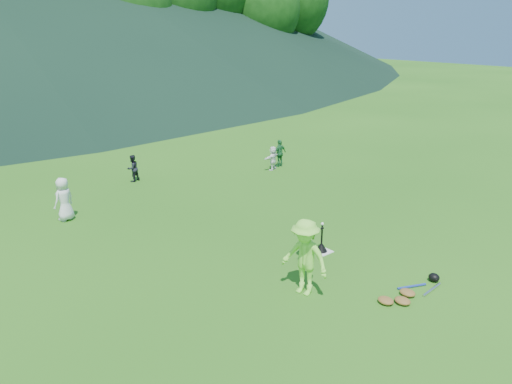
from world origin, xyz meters
TOP-DOWN VIEW (x-y plane):
  - ground at (0.00, 0.00)m, footprint 120.00×120.00m
  - home_plate at (0.00, 0.00)m, footprint 0.45×0.45m
  - baseball at (0.00, 0.00)m, footprint 0.08×0.08m
  - batter_child at (-0.73, -0.12)m, footprint 0.34×0.43m
  - adult_coach at (-1.73, -1.13)m, footprint 0.83×1.16m
  - fielder_a at (-4.04, 6.11)m, footprint 0.71×0.59m
  - fielder_b at (-0.87, 8.25)m, footprint 0.55×0.48m
  - fielder_c at (4.44, 6.37)m, footprint 0.64×0.31m
  - fielder_d at (3.92, 6.20)m, footprint 0.89×0.51m
  - batting_tee at (0.00, 0.00)m, footprint 0.30×0.30m
  - batter_gear at (-0.71, -0.12)m, footprint 0.73×0.26m
  - equipment_pile at (-0.17, -2.58)m, footprint 1.80×0.58m
  - outfield_fence at (0.00, 28.00)m, footprint 70.07×0.08m

SIDE VIEW (x-z plane):
  - ground at x=0.00m, z-range 0.00..0.00m
  - home_plate at x=0.00m, z-range 0.00..0.02m
  - equipment_pile at x=-0.17m, z-range -0.03..0.16m
  - batting_tee at x=0.00m, z-range -0.21..0.47m
  - fielder_d at x=3.92m, z-range 0.00..0.91m
  - fielder_b at x=-0.87m, z-range 0.00..0.96m
  - batter_child at x=-0.73m, z-range 0.00..1.02m
  - fielder_c at x=4.44m, z-range 0.00..1.07m
  - fielder_a at x=-4.04m, z-range 0.00..1.25m
  - outfield_fence at x=0.00m, z-range 0.03..1.36m
  - baseball at x=0.00m, z-range 0.70..0.78m
  - adult_coach at x=-1.73m, z-range 0.00..1.63m
  - batter_gear at x=-0.71m, z-range 0.73..1.11m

